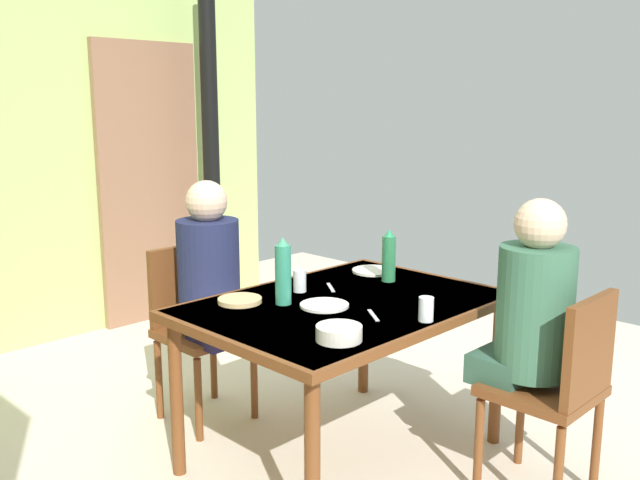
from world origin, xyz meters
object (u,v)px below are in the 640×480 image
at_px(chair_far_diner, 196,321).
at_px(water_bottle_green_far, 283,273).
at_px(water_bottle_green_near, 389,257).
at_px(person_far_diner, 210,271).
at_px(serving_bowl_center, 339,333).
at_px(person_near_diner, 532,307).
at_px(chair_near_diner, 559,384).
at_px(dining_table, 344,317).

relative_size(chair_far_diner, water_bottle_green_far, 2.99).
distance_m(water_bottle_green_near, water_bottle_green_far, 0.62).
bearing_deg(person_far_diner, serving_bowl_center, 79.95).
height_order(person_near_diner, person_far_diner, same).
relative_size(chair_near_diner, water_bottle_green_far, 2.99).
bearing_deg(chair_near_diner, serving_bowl_center, 144.63).
relative_size(chair_far_diner, person_far_diner, 1.13).
bearing_deg(person_near_diner, chair_far_diner, 109.42).
bearing_deg(person_near_diner, serving_bowl_center, 152.50).
bearing_deg(water_bottle_green_near, dining_table, -168.41).
height_order(person_far_diner, water_bottle_green_far, person_far_diner).
bearing_deg(serving_bowl_center, chair_far_diner, 81.12).
relative_size(dining_table, person_near_diner, 1.75).
relative_size(person_far_diner, water_bottle_green_near, 3.02).
relative_size(chair_near_diner, water_bottle_green_near, 3.41).
bearing_deg(person_far_diner, dining_table, 105.96).
relative_size(water_bottle_green_far, serving_bowl_center, 1.71).
relative_size(chair_near_diner, person_far_diner, 1.13).
bearing_deg(chair_far_diner, chair_near_diner, 107.94).
bearing_deg(person_near_diner, chair_near_diner, -90.00).
bearing_deg(person_far_diner, chair_near_diner, 109.42).
distance_m(person_far_diner, serving_bowl_center, 1.03).
bearing_deg(chair_near_diner, person_far_diner, 109.42).
bearing_deg(chair_near_diner, chair_far_diner, 107.94).
height_order(chair_near_diner, water_bottle_green_far, water_bottle_green_far).
bearing_deg(chair_far_diner, dining_table, 103.45).
bearing_deg(chair_near_diner, dining_table, 112.21).
xyz_separation_m(dining_table, chair_far_diner, (-0.20, 0.83, -0.17)).
height_order(chair_near_diner, water_bottle_green_near, water_bottle_green_near).
distance_m(dining_table, chair_near_diner, 0.91).
distance_m(person_near_diner, water_bottle_green_far, 1.02).
xyz_separation_m(water_bottle_green_far, serving_bowl_center, (-0.17, -0.48, -0.11)).
bearing_deg(serving_bowl_center, person_far_diner, 79.95).
bearing_deg(water_bottle_green_far, water_bottle_green_near, -7.25).
bearing_deg(chair_near_diner, water_bottle_green_far, 119.10).
xyz_separation_m(chair_far_diner, person_far_diner, (-0.00, -0.14, 0.28)).
bearing_deg(dining_table, water_bottle_green_far, 143.01).
bearing_deg(person_near_diner, water_bottle_green_near, 85.54).
bearing_deg(dining_table, chair_far_diner, 103.45).
relative_size(dining_table, chair_far_diner, 1.55).
height_order(dining_table, person_near_diner, person_near_diner).
distance_m(dining_table, water_bottle_green_near, 0.45).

